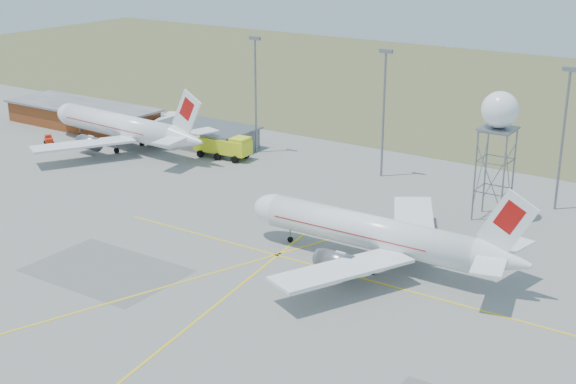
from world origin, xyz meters
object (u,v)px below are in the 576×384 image
Objects in this scene: radar_tower at (496,149)px; fire_truck at (224,147)px; baggage_tug at (49,141)px; airliner_main at (374,234)px; airliner_far at (123,127)px.

fire_truck is at bearing 176.64° from radar_tower.
baggage_tug is (-32.61, -10.97, -1.33)m from fire_truck.
fire_truck is (-42.77, 25.37, -1.87)m from airliner_main.
airliner_main is 24.21m from radar_tower.
fire_truck is at bearing 50.66° from baggage_tug.
radar_tower is 1.73× the size of fire_truck.
radar_tower is at bearing -173.64° from airliner_far.
airliner_main is at bearing -105.97° from radar_tower.
radar_tower is 49.96m from fire_truck.
airliner_main is 64.99m from airliner_far.
baggage_tug is (-75.38, 14.40, -3.20)m from airliner_main.
airliner_main is 49.77m from fire_truck.
radar_tower is at bearing 37.71° from baggage_tug.
baggage_tug is at bearing -174.36° from radar_tower.
airliner_far is 15.09m from baggage_tug.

